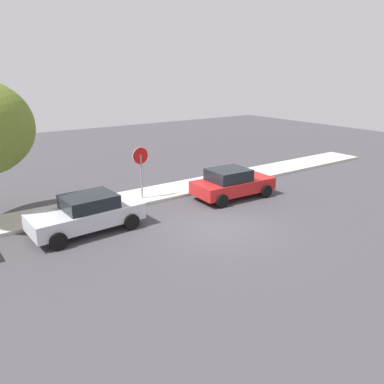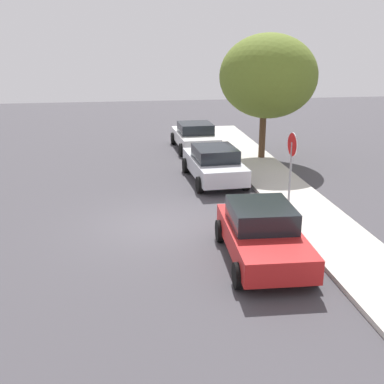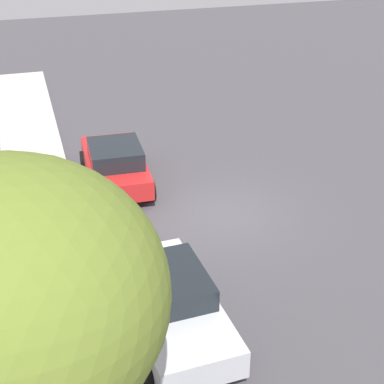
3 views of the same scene
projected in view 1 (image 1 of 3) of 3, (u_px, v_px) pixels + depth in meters
The scene contains 5 objects.
ground_plane at pixel (221, 227), 15.08m from camera, with size 60.00×60.00×0.00m, color #423F44.
sidewalk_curb at pixel (158, 193), 19.05m from camera, with size 32.00×2.20×0.14m, color beige.
stop_sign at pixel (141, 164), 17.59m from camera, with size 0.84×0.08×2.64m.
parked_car_silver at pixel (87, 213), 14.49m from camera, with size 4.36×2.21×1.45m.
parked_car_red at pixel (232, 183), 18.41m from camera, with size 4.10×2.19×1.48m.
Camera 1 is at (-8.98, -10.71, 5.94)m, focal length 35.00 mm.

